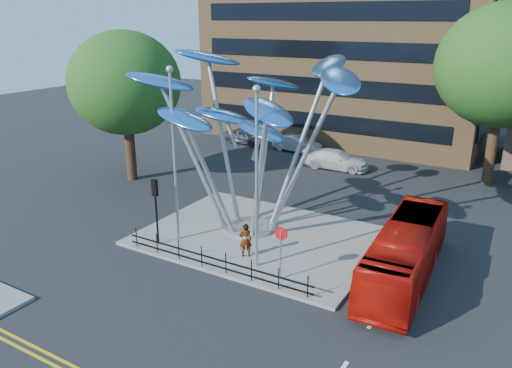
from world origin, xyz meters
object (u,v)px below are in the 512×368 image
Objects in this scene: leaf_sculpture at (250,105)px; pedestrian at (245,240)px; parked_car_right at (336,160)px; traffic_light_island at (155,198)px; no_entry_sign_island at (281,244)px; street_lamp_left at (173,141)px; tree_right at (504,66)px; red_bus at (406,252)px; parked_car_mid at (297,144)px; parked_car_left at (245,136)px; tree_left at (125,83)px; street_lamp_right at (257,163)px.

leaf_sculpture is 6.85m from pedestrian.
traffic_light_island is at bearing 167.99° from parked_car_right.
street_lamp_left is at bearing 171.39° from no_entry_sign_island.
pedestrian is 16.42m from parked_car_right.
pedestrian is (-8.45, -18.43, -7.05)m from tree_right.
red_bus is 22.14m from parked_car_mid.
tree_right reaches higher than parked_car_mid.
red_bus reaches higher than parked_car_left.
parked_car_right is at bearing -113.02° from parked_car_mid.
tree_right is at bearing 56.31° from traffic_light_island.
tree_left is 18.35m from no_entry_sign_island.
tree_right is 21.31m from no_entry_sign_island.
parked_car_right is (-8.99, 14.34, -0.59)m from red_bus.
tree_right is at bearing -86.89° from parked_car_left.
no_entry_sign_island is at bearing -25.07° from tree_left.
tree_right is at bearing 56.69° from leaf_sculpture.
no_entry_sign_island is at bearing -17.87° from street_lamp_right.
leaf_sculpture is 7.57× the size of pedestrian.
tree_left is 15.76m from parked_car_mid.
leaf_sculpture is at bearing 177.92° from parked_car_right.
traffic_light_island is 7.05m from no_entry_sign_island.
no_entry_sign_island reaches higher than pedestrian.
leaf_sculpture is at bearing 169.54° from red_bus.
street_lamp_right is 6.05m from traffic_light_island.
leaf_sculpture reaches higher than street_lamp_left.
street_lamp_right is at bearing -111.54° from tree_right.
tree_right is 2.45× the size of parked_car_right.
parked_car_left is (1.45, 13.00, -6.10)m from tree_left.
no_entry_sign_island is at bearing 121.41° from pedestrian.
traffic_light_island is 0.37× the size of red_bus.
traffic_light_island is 12.06m from red_bus.
tree_right is 18.37m from leaf_sculpture.
street_lamp_left is (9.50, -6.50, -1.44)m from tree_left.
tree_left reaches higher than parked_car_right.
traffic_light_island is 0.79× the size of parked_car_mid.
traffic_light_island reaches higher than parked_car_right.
pedestrian is (-0.95, 0.57, -4.10)m from street_lamp_right.
red_bus is at bearing -7.51° from leaf_sculpture.
red_bus is 16.93m from parked_car_right.
pedestrian is at bearing 1.01° from street_lamp_left.
pedestrian is (1.62, -3.11, -5.88)m from leaf_sculpture.
street_lamp_left reaches higher than street_lamp_right.
traffic_light_island is at bearing -116.57° from street_lamp_left.
parked_car_left is (-8.05, 19.50, -4.66)m from street_lamp_left.
tree_right reaches higher than street_lamp_left.
parked_car_mid is at bearing 97.93° from street_lamp_left.
parked_car_mid is 5.65m from parked_car_right.
parked_car_left is at bearing 134.69° from red_bus.
red_bus is 2.15× the size of parked_car_mid.
street_lamp_right is 3.64m from no_entry_sign_island.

